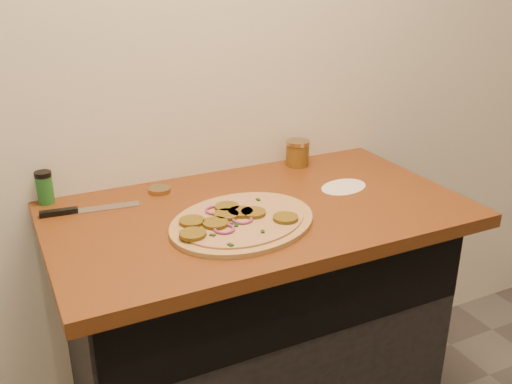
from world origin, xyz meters
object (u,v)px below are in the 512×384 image
salsa_jar (298,153)px  chefs_knife (82,210)px  pizza (241,221)px  spice_shaker (45,187)px

salsa_jar → chefs_knife: bearing=-174.4°
pizza → spice_shaker: spice_shaker is taller
chefs_knife → spice_shaker: (-0.08, 0.11, 0.04)m
spice_shaker → salsa_jar: bearing=-2.6°
pizza → chefs_knife: size_ratio=1.97×
salsa_jar → spice_shaker: 0.83m
chefs_knife → salsa_jar: salsa_jar is taller
spice_shaker → pizza: bearing=-40.3°
pizza → spice_shaker: (-0.46, 0.39, 0.04)m
salsa_jar → pizza: bearing=-137.1°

